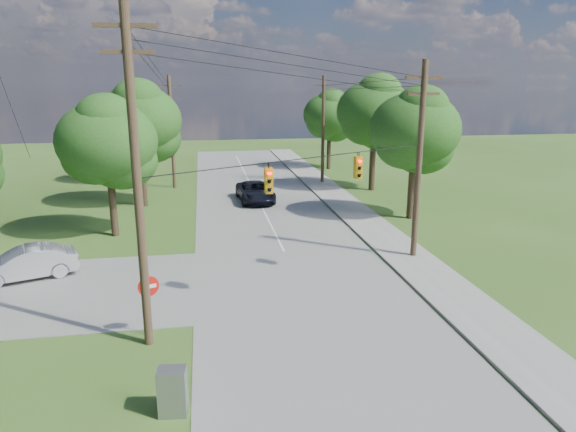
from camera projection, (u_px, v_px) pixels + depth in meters
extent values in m
plane|color=#33551C|center=(274.00, 339.00, 19.33)|extent=(140.00, 140.00, 0.00)
cube|color=gray|center=(301.00, 285.00, 24.42)|extent=(10.00, 100.00, 0.03)
cube|color=#A09D96|center=(433.00, 276.00, 25.48)|extent=(2.60, 100.00, 0.12)
cylinder|color=#4F3928|center=(137.00, 184.00, 17.47)|extent=(0.32, 0.32, 12.00)
cube|color=#4F3928|center=(125.00, 25.00, 16.18)|extent=(2.00, 0.12, 0.14)
cube|color=#4F3928|center=(127.00, 52.00, 16.38)|extent=(1.70, 0.12, 0.14)
cylinder|color=#4F3928|center=(419.00, 163.00, 27.06)|extent=(0.32, 0.32, 10.50)
cube|color=#4F3928|center=(424.00, 78.00, 25.97)|extent=(2.00, 0.12, 0.14)
cube|color=#4F3928|center=(423.00, 94.00, 26.17)|extent=(1.70, 0.12, 0.14)
cylinder|color=#4F3928|center=(323.00, 130.00, 48.12)|extent=(0.32, 0.32, 10.00)
cube|color=#4F3928|center=(324.00, 85.00, 47.09)|extent=(2.00, 0.12, 0.14)
cylinder|color=#4F3928|center=(172.00, 133.00, 45.91)|extent=(0.32, 0.32, 10.00)
cube|color=#4F3928|center=(169.00, 86.00, 44.87)|extent=(2.00, 0.12, 0.14)
cylinder|color=black|center=(310.00, 58.00, 21.07)|extent=(13.52, 7.63, 1.53)
cylinder|color=black|center=(310.00, 68.00, 21.17)|extent=(13.52, 7.63, 1.53)
cylinder|color=black|center=(309.00, 78.00, 21.28)|extent=(13.52, 7.63, 1.53)
cylinder|color=black|center=(360.00, 83.00, 36.53)|extent=(0.03, 22.00, 0.53)
cylinder|color=black|center=(158.00, 70.00, 30.53)|extent=(0.43, 29.60, 2.03)
cylinder|color=black|center=(359.00, 88.00, 36.63)|extent=(0.03, 22.00, 0.53)
cylinder|color=black|center=(158.00, 77.00, 30.63)|extent=(0.43, 29.60, 2.03)
cylinder|color=black|center=(309.00, 158.00, 22.12)|extent=(13.52, 7.63, 0.04)
cube|color=#DB9F0C|center=(269.00, 181.00, 20.87)|extent=(0.32, 0.22, 1.05)
sphere|color=#FF0C05|center=(269.00, 173.00, 20.65)|extent=(0.17, 0.17, 0.17)
cube|color=#DB9F0C|center=(268.00, 180.00, 21.10)|extent=(0.32, 0.22, 1.05)
sphere|color=#FF0C05|center=(268.00, 171.00, 21.15)|extent=(0.17, 0.17, 0.17)
cube|color=#DB9F0C|center=(359.00, 168.00, 24.07)|extent=(0.32, 0.22, 1.05)
sphere|color=#FF0C05|center=(360.00, 161.00, 23.85)|extent=(0.17, 0.17, 0.17)
cube|color=#DB9F0C|center=(357.00, 167.00, 24.30)|extent=(0.32, 0.22, 1.05)
sphere|color=#FF0C05|center=(357.00, 159.00, 24.34)|extent=(0.17, 0.17, 0.17)
cylinder|color=#402F20|center=(113.00, 211.00, 31.97)|extent=(0.45, 0.45, 3.15)
ellipsoid|color=#234E17|center=(107.00, 141.00, 30.87)|extent=(6.00, 6.00, 4.92)
cylinder|color=#402F20|center=(143.00, 184.00, 39.72)|extent=(0.50, 0.50, 3.50)
ellipsoid|color=#234E17|center=(139.00, 120.00, 38.50)|extent=(6.40, 6.40, 5.25)
cylinder|color=#402F20|center=(133.00, 166.00, 48.97)|extent=(0.48, 0.47, 3.32)
ellipsoid|color=#234E17|center=(129.00, 117.00, 47.81)|extent=(6.00, 6.00, 4.92)
cylinder|color=#402F20|center=(411.00, 195.00, 36.10)|extent=(0.48, 0.48, 3.32)
ellipsoid|color=#234E17|center=(415.00, 129.00, 34.94)|extent=(6.20, 6.20, 5.08)
cylinder|color=#402F20|center=(372.00, 170.00, 45.68)|extent=(0.52, 0.52, 3.67)
ellipsoid|color=#234E17|center=(375.00, 111.00, 44.39)|extent=(6.60, 6.60, 5.41)
cylinder|color=#402F20|center=(329.00, 155.00, 57.04)|extent=(0.45, 0.45, 3.15)
ellipsoid|color=#234E17|center=(330.00, 115.00, 55.94)|extent=(5.80, 5.80, 4.76)
imported|color=#B8BABF|center=(25.00, 264.00, 24.95)|extent=(5.05, 3.30, 1.57)
imported|color=black|center=(255.00, 192.00, 41.38)|extent=(2.97, 5.81, 1.57)
cube|color=gray|center=(173.00, 392.00, 14.77)|extent=(0.86, 0.66, 1.45)
cylinder|color=gray|center=(150.00, 307.00, 19.27)|extent=(0.06, 0.06, 2.33)
cylinder|color=red|center=(149.00, 286.00, 19.05)|extent=(0.76, 0.31, 0.80)
cube|color=white|center=(148.00, 287.00, 19.02)|extent=(0.56, 0.23, 0.14)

